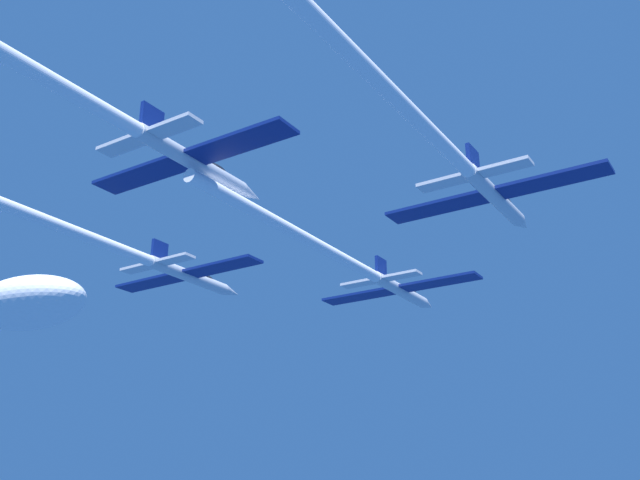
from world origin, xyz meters
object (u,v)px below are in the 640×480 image
at_px(jet_right_wing, 448,150).
at_px(jet_slot, 74,94).
at_px(jet_lead, 357,267).
at_px(jet_left_wing, 90,238).

xyz_separation_m(jet_right_wing, jet_slot, (-19.01, -20.80, 0.57)).
bearing_deg(jet_lead, jet_left_wing, -131.00).
distance_m(jet_left_wing, jet_slot, 24.79).
height_order(jet_lead, jet_right_wing, jet_right_wing).
distance_m(jet_lead, jet_left_wing, 28.26).
relative_size(jet_left_wing, jet_slot, 1.10).
height_order(jet_left_wing, jet_slot, jet_slot).
distance_m(jet_left_wing, jet_right_wing, 37.18).
relative_size(jet_right_wing, jet_slot, 0.92).
xyz_separation_m(jet_lead, jet_right_wing, (18.44, -17.54, 1.21)).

